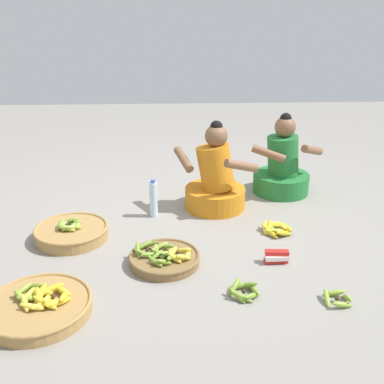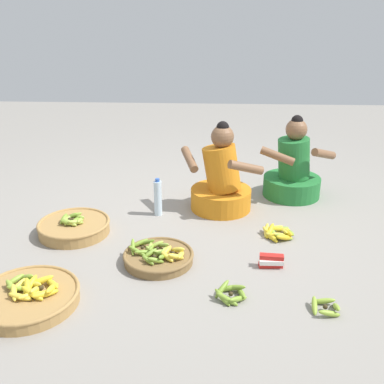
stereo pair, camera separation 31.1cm
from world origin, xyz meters
name	(u,v)px [view 2 (the right image)]	position (x,y,z in m)	size (l,w,h in m)	color
ground_plane	(193,223)	(0.00, 0.00, 0.00)	(10.00, 10.00, 0.00)	gray
vendor_woman_front	(221,182)	(0.22, 0.30, 0.24)	(0.70, 0.54, 0.77)	orange
vendor_woman_behind	(293,171)	(0.88, 0.62, 0.24)	(0.71, 0.52, 0.76)	#237233
banana_basket_near_vendor	(28,296)	(-0.92, -1.14, 0.05)	(0.61, 0.61, 0.16)	#A87F47
banana_basket_back_left	(158,256)	(-0.21, -0.63, 0.04)	(0.49, 0.49, 0.14)	brown
banana_basket_back_right	(74,226)	(-0.91, -0.23, 0.06)	(0.55, 0.55, 0.16)	#A87F47
loose_bananas_front_right	(278,233)	(0.66, -0.21, 0.03)	(0.25, 0.27, 0.10)	yellow
loose_bananas_mid_right	(231,293)	(0.28, -1.01, 0.03)	(0.22, 0.22, 0.09)	olive
loose_bananas_front_center	(326,307)	(0.82, -1.11, 0.03)	(0.17, 0.17, 0.08)	#8CAD38
water_bottle	(158,198)	(-0.30, 0.14, 0.15)	(0.07, 0.07, 0.32)	silver
packet_carton_stack	(271,261)	(0.56, -0.65, 0.04)	(0.17, 0.07, 0.09)	red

